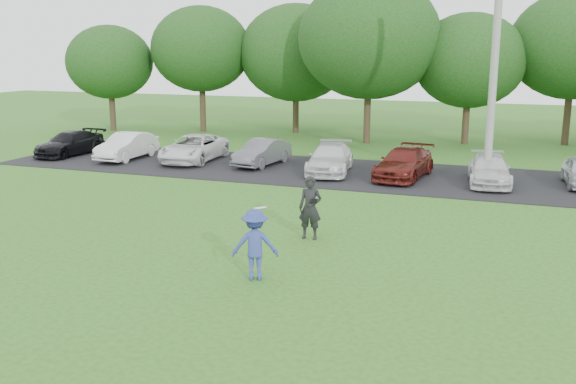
% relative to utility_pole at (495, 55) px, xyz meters
% --- Properties ---
extents(ground, '(100.00, 100.00, 0.00)m').
position_rel_utility_pole_xyz_m(ground, '(-4.65, -12.44, -4.77)').
color(ground, '#24641C').
rests_on(ground, ground).
extents(parking_lot, '(32.00, 6.50, 0.03)m').
position_rel_utility_pole_xyz_m(parking_lot, '(-4.65, 0.56, -4.76)').
color(parking_lot, black).
rests_on(parking_lot, ground).
extents(utility_pole, '(0.28, 0.28, 9.55)m').
position_rel_utility_pole_xyz_m(utility_pole, '(0.00, 0.00, 0.00)').
color(utility_pole, gray).
rests_on(utility_pole, ground).
extents(frisbee_player, '(1.17, 0.92, 1.78)m').
position_rel_utility_pole_xyz_m(frisbee_player, '(-4.31, -12.03, -3.97)').
color(frisbee_player, '#334092').
rests_on(frisbee_player, ground).
extents(camera_bystander, '(0.65, 0.46, 1.71)m').
position_rel_utility_pole_xyz_m(camera_bystander, '(-4.11, -8.68, -3.92)').
color(camera_bystander, black).
rests_on(camera_bystander, ground).
extents(parked_cars, '(30.30, 4.82, 1.23)m').
position_rel_utility_pole_xyz_m(parked_cars, '(-5.41, 0.50, -4.17)').
color(parked_cars, black).
rests_on(parked_cars, parking_lot).
extents(tree_row, '(42.39, 9.85, 8.64)m').
position_rel_utility_pole_xyz_m(tree_row, '(-3.13, 10.32, 0.14)').
color(tree_row, '#38281C').
rests_on(tree_row, ground).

